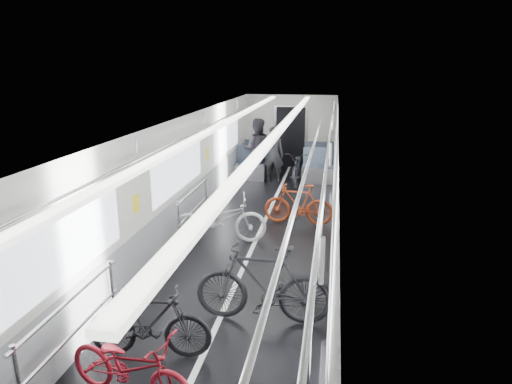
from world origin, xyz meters
TOP-DOWN VIEW (x-y plane):
  - car_shell at (0.00, 1.78)m, footprint 3.02×14.01m
  - bike_left_near at (-0.51, -4.45)m, footprint 1.61×0.89m
  - bike_left_mid at (-0.61, -3.72)m, footprint 1.53×0.58m
  - bike_left_far at (-0.68, -0.06)m, footprint 1.92×1.04m
  - bike_right_near at (0.59, -2.71)m, footprint 1.86×0.57m
  - bike_right_far at (0.74, 1.27)m, footprint 1.52×0.49m
  - bike_aisle at (0.44, 4.80)m, footprint 0.70×1.87m
  - person_standing at (-0.28, 4.80)m, footprint 0.61×0.41m
  - person_seated at (-0.83, 5.14)m, footprint 0.92×0.73m

SIDE VIEW (x-z plane):
  - bike_left_near at x=-0.51m, z-range 0.00..0.80m
  - bike_left_mid at x=-0.61m, z-range 0.00..0.90m
  - bike_right_far at x=0.74m, z-range 0.00..0.90m
  - bike_left_far at x=-0.68m, z-range 0.00..0.96m
  - bike_aisle at x=0.44m, z-range 0.00..0.97m
  - bike_right_near at x=0.59m, z-range 0.00..1.11m
  - person_standing at x=-0.28m, z-range 0.00..1.65m
  - person_seated at x=-0.83m, z-range 0.00..1.83m
  - car_shell at x=0.00m, z-range -0.08..2.33m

